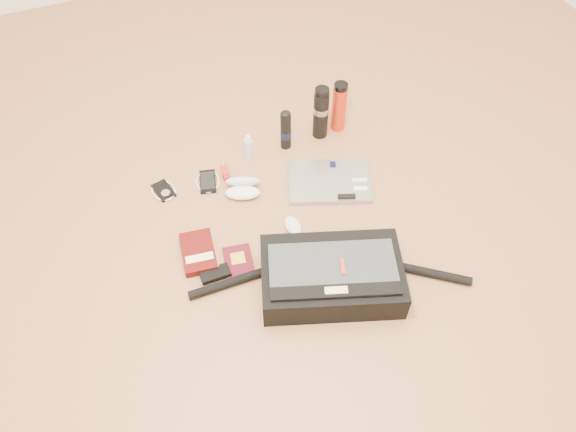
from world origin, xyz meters
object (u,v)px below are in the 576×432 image
Objects in this scene: thermos_black at (321,113)px; laptop at (330,182)px; messenger_bag at (331,276)px; book at (199,252)px; thermos_red at (339,107)px.

laptop is at bearing -106.62° from thermos_black.
book is (-0.38, 0.30, -0.05)m from messenger_bag.
thermos_black reaches higher than messenger_bag.
laptop is at bearing 84.06° from messenger_bag.
messenger_bag is 0.49m from book.
book is at bearing -146.45° from laptop.
thermos_red is at bearing 81.68° from messenger_bag.
book is at bearing -151.06° from thermos_red.
thermos_red reaches higher than messenger_bag.
thermos_black is (0.08, 0.28, 0.11)m from laptop.
thermos_red is (0.76, 0.42, 0.10)m from book.
book is 0.79m from thermos_black.
book is 0.80× the size of thermos_black.
laptop is (0.20, 0.43, -0.05)m from messenger_bag.
thermos_black is 0.09m from thermos_red.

